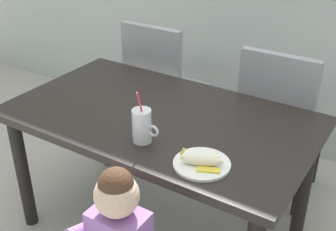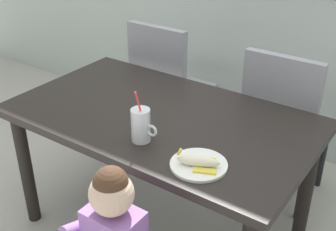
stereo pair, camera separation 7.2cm
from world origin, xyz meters
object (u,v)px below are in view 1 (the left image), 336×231
at_px(snack_plate, 202,164).
at_px(peeled_banana, 202,161).
at_px(dining_chair_right, 279,118).
at_px(milk_cup, 142,128).
at_px(dining_chair_left, 162,83).
at_px(dining_table, 160,131).

height_order(snack_plate, peeled_banana, peeled_banana).
height_order(dining_chair_right, snack_plate, dining_chair_right).
height_order(milk_cup, snack_plate, milk_cup).
xyz_separation_m(milk_cup, peeled_banana, (0.31, -0.04, -0.04)).
height_order(dining_chair_right, peeled_banana, dining_chair_right).
relative_size(dining_chair_left, milk_cup, 3.85).
height_order(dining_table, milk_cup, milk_cup).
xyz_separation_m(dining_chair_right, snack_plate, (-0.02, -0.89, 0.20)).
distance_m(dining_table, dining_chair_right, 0.75).
bearing_deg(dining_chair_right, peeled_banana, 88.98).
xyz_separation_m(dining_table, milk_cup, (0.07, -0.25, 0.16)).
relative_size(dining_chair_right, peeled_banana, 5.46).
height_order(dining_chair_left, snack_plate, dining_chair_left).
relative_size(dining_chair_right, milk_cup, 3.85).
bearing_deg(milk_cup, peeled_banana, -6.69).
bearing_deg(dining_table, snack_plate, -35.54).
xyz_separation_m(dining_chair_left, milk_cup, (0.50, -0.91, 0.26)).
distance_m(dining_table, snack_plate, 0.48).
xyz_separation_m(snack_plate, peeled_banana, (0.01, -0.01, 0.03)).
xyz_separation_m(dining_table, dining_chair_right, (0.40, 0.62, -0.10)).
relative_size(dining_table, snack_plate, 6.42).
bearing_deg(dining_chair_left, snack_plate, 130.61).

